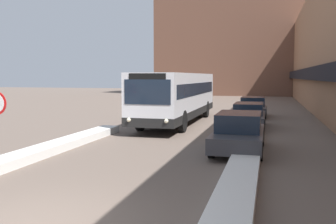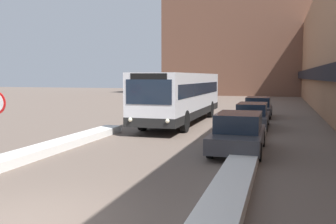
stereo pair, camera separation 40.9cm
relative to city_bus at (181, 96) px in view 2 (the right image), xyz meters
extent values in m
cube|color=black|center=(8.35, 7.80, 1.38)|extent=(0.50, 60.00, 0.90)
cube|color=brown|center=(1.10, 37.28, 8.12)|extent=(26.00, 8.00, 19.59)
cube|color=silver|center=(-2.50, -12.19, -1.51)|extent=(0.90, 15.60, 0.32)
cube|color=silver|center=(4.70, -10.27, -1.50)|extent=(0.90, 18.04, 0.35)
cube|color=silver|center=(0.00, 0.01, 0.08)|extent=(2.52, 11.88, 2.55)
cube|color=black|center=(0.00, 0.01, -0.97)|extent=(2.54, 11.90, 0.45)
cube|color=#192333|center=(0.00, 0.01, 0.44)|extent=(2.54, 10.93, 0.70)
cube|color=#192333|center=(0.00, -5.95, 0.46)|extent=(2.22, 0.03, 1.15)
cube|color=black|center=(0.00, -5.95, 1.17)|extent=(1.76, 0.03, 0.28)
sphere|color=#F2EAC6|center=(-0.91, -5.96, -0.84)|extent=(0.20, 0.20, 0.20)
sphere|color=#F2EAC6|center=(0.91, -5.96, -0.84)|extent=(0.20, 0.20, 0.20)
cylinder|color=black|center=(-1.14, -3.68, -1.11)|extent=(0.28, 1.13, 1.13)
cylinder|color=black|center=(1.14, -3.68, -1.11)|extent=(0.28, 1.13, 1.13)
cylinder|color=black|center=(-1.14, 3.69, -1.11)|extent=(0.28, 1.13, 1.13)
cylinder|color=black|center=(1.14, 3.69, -1.11)|extent=(0.28, 1.13, 1.13)
cube|color=#38383D|center=(4.30, -7.94, -1.14)|extent=(1.81, 4.46, 0.56)
cube|color=#192333|center=(4.30, -7.83, -0.53)|extent=(1.59, 2.45, 0.66)
cylinder|color=black|center=(5.12, -9.32, -1.36)|extent=(0.20, 0.63, 0.63)
cylinder|color=black|center=(3.47, -9.32, -1.36)|extent=(0.20, 0.63, 0.63)
cylinder|color=black|center=(5.12, -6.56, -1.36)|extent=(0.20, 0.63, 0.63)
cylinder|color=black|center=(3.47, -6.56, -1.36)|extent=(0.20, 0.63, 0.63)
cube|color=#38383D|center=(4.30, -0.92, -1.18)|extent=(1.75, 4.58, 0.51)
cube|color=#192333|center=(4.30, -0.81, -0.62)|extent=(1.54, 2.52, 0.62)
cylinder|color=black|center=(5.09, -2.34, -1.37)|extent=(0.20, 0.61, 0.61)
cylinder|color=black|center=(3.50, -2.34, -1.37)|extent=(0.20, 0.61, 0.61)
cylinder|color=black|center=(5.09, 0.50, -1.37)|extent=(0.20, 0.61, 0.61)
cylinder|color=black|center=(3.50, 0.50, -1.37)|extent=(0.20, 0.61, 0.61)
cube|color=#38383D|center=(4.30, 4.84, -1.15)|extent=(1.82, 4.32, 0.50)
cube|color=#192333|center=(4.30, 4.95, -0.58)|extent=(1.60, 2.38, 0.63)
cylinder|color=black|center=(5.13, 3.50, -1.34)|extent=(0.20, 0.67, 0.67)
cylinder|color=black|center=(3.47, 3.50, -1.34)|extent=(0.20, 0.67, 0.67)
cylinder|color=black|center=(5.13, 6.18, -1.34)|extent=(0.20, 0.67, 0.67)
cylinder|color=black|center=(3.47, 6.18, -1.34)|extent=(0.20, 0.67, 0.67)
camera|label=1|loc=(5.37, -22.16, 1.16)|focal=40.00mm
camera|label=2|loc=(5.76, -22.04, 1.16)|focal=40.00mm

